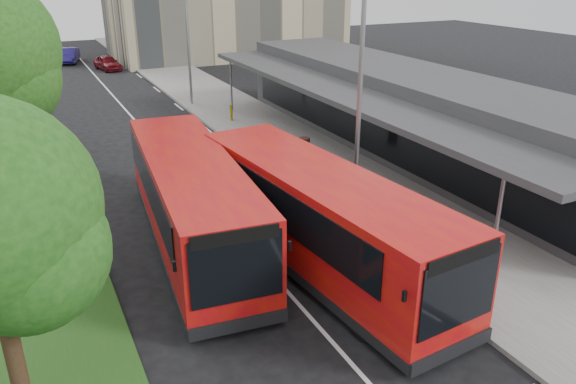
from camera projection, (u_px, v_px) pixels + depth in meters
name	position (u px, v px, depth m)	size (l,w,h in m)	color
ground	(271.00, 274.00, 17.14)	(120.00, 120.00, 0.00)	black
pavement	(228.00, 108.00, 36.16)	(5.00, 80.00, 0.15)	slate
grass_verge	(6.00, 134.00, 30.92)	(5.00, 80.00, 0.10)	#1C4917
lane_centre_line	(154.00, 142.00, 29.61)	(0.12, 70.00, 0.01)	silver
kerb_dashes	(192.00, 117.00, 34.27)	(0.12, 56.00, 0.01)	silver
station_building	(406.00, 112.00, 27.40)	(7.70, 26.00, 4.00)	#313134
lamp_post_near	(358.00, 95.00, 18.67)	(1.44, 0.28, 8.00)	gray
lamp_post_far	(186.00, 32.00, 35.30)	(1.44, 0.28, 8.00)	gray
bus_main	(320.00, 220.00, 16.96)	(3.82, 11.25, 3.13)	#BA1B09
bus_second	(192.00, 202.00, 18.29)	(3.77, 11.09, 3.08)	#BA1B09
litter_bin	(304.00, 147.00, 26.84)	(0.51, 0.51, 0.92)	#3C2018
bollard	(231.00, 113.00, 32.95)	(0.15, 0.15, 0.92)	yellow
car_near	(107.00, 63.00, 49.02)	(1.49, 3.70, 1.26)	#600D15
car_far	(69.00, 55.00, 52.57)	(1.41, 4.04, 1.33)	navy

